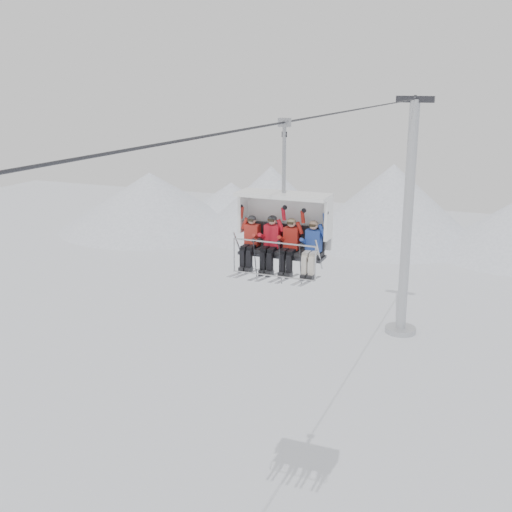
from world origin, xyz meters
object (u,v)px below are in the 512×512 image
at_px(chairlift_carrier, 285,222).
at_px(skier_center_right, 290,244).
at_px(skier_far_left, 251,240).
at_px(skier_center_left, 271,241).
at_px(skier_far_right, 312,246).
at_px(lift_tower_right, 406,236).

distance_m(chairlift_carrier, skier_center_right, 0.64).
xyz_separation_m(skier_far_left, skier_center_left, (0.58, 0.01, 0.02)).
relative_size(chairlift_carrier, skier_far_right, 2.36).
distance_m(chairlift_carrier, skier_far_right, 1.04).
bearing_deg(skier_center_right, skier_far_right, -0.15).
height_order(skier_far_left, skier_far_right, skier_far_right).
xyz_separation_m(skier_center_left, skier_center_right, (0.54, -0.00, -0.01)).
height_order(chairlift_carrier, skier_center_left, chairlift_carrier).
distance_m(skier_far_left, skier_center_left, 0.58).
bearing_deg(skier_far_right, chairlift_carrier, 160.22).
bearing_deg(chairlift_carrier, skier_far_right, -19.78).
xyz_separation_m(skier_far_left, skier_far_right, (1.72, 0.00, 0.00)).
relative_size(lift_tower_right, skier_center_right, 7.99).
bearing_deg(chairlift_carrier, skier_center_left, -131.83).
bearing_deg(skier_far_right, skier_far_left, -179.96).
distance_m(skier_far_left, skier_center_right, 1.12).
bearing_deg(chairlift_carrier, lift_tower_right, 90.00).
distance_m(lift_tower_right, chairlift_carrier, 20.60).
bearing_deg(skier_center_left, skier_far_right, -0.27).
xyz_separation_m(lift_tower_right, skier_center_right, (0.26, -20.32, 4.42)).
height_order(lift_tower_right, chairlift_carrier, lift_tower_right).
bearing_deg(skier_far_right, lift_tower_right, 92.44).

